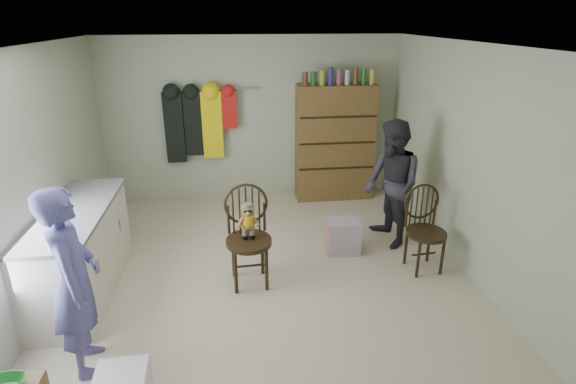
{
  "coord_description": "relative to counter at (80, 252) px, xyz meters",
  "views": [
    {
      "loc": [
        -0.32,
        -4.34,
        2.76
      ],
      "look_at": [
        0.25,
        0.2,
        0.95
      ],
      "focal_mm": 28.0,
      "sensor_mm": 36.0,
      "label": 1
    }
  ],
  "objects": [
    {
      "name": "ground_plane",
      "position": [
        1.95,
        0.0,
        -0.47
      ],
      "size": [
        5.0,
        5.0,
        0.0
      ],
      "primitive_type": "plane",
      "color": "beige",
      "rests_on": "ground"
    },
    {
      "name": "room_walls",
      "position": [
        1.95,
        0.53,
        1.11
      ],
      "size": [
        5.0,
        5.0,
        5.0
      ],
      "color": "#B1BA9B",
      "rests_on": "ground"
    },
    {
      "name": "counter",
      "position": [
        0.0,
        0.0,
        0.0
      ],
      "size": [
        0.64,
        1.86,
        0.94
      ],
      "color": "silver",
      "rests_on": "ground"
    },
    {
      "name": "chair_front",
      "position": [
        1.74,
        -0.02,
        0.15
      ],
      "size": [
        0.52,
        0.52,
        1.1
      ],
      "rotation": [
        0.0,
        0.0,
        0.06
      ],
      "color": "black",
      "rests_on": "ground"
    },
    {
      "name": "chair_far",
      "position": [
        3.74,
        0.03,
        0.06
      ],
      "size": [
        0.48,
        0.48,
        1.0
      ],
      "rotation": [
        0.0,
        0.0,
        0.09
      ],
      "color": "black",
      "rests_on": "ground"
    },
    {
      "name": "striped_bag",
      "position": [
        2.92,
        0.5,
        -0.26
      ],
      "size": [
        0.42,
        0.33,
        0.42
      ],
      "primitive_type": "cube",
      "rotation": [
        0.0,
        0.0,
        -0.05
      ],
      "color": "#E5727B",
      "rests_on": "ground"
    },
    {
      "name": "person_left",
      "position": [
        0.34,
        -1.14,
        0.33
      ],
      "size": [
        0.51,
        0.66,
        1.61
      ],
      "primitive_type": "imported",
      "rotation": [
        0.0,
        0.0,
        1.81
      ],
      "color": "#59559D",
      "rests_on": "ground"
    },
    {
      "name": "person_right",
      "position": [
        3.56,
        0.67,
        0.33
      ],
      "size": [
        0.72,
        0.86,
        1.6
      ],
      "primitive_type": "imported",
      "rotation": [
        0.0,
        0.0,
        -1.42
      ],
      "color": "#2D2B33",
      "rests_on": "ground"
    },
    {
      "name": "dresser",
      "position": [
        3.2,
        2.3,
        0.44
      ],
      "size": [
        1.2,
        0.39,
        2.06
      ],
      "color": "brown",
      "rests_on": "ground"
    },
    {
      "name": "coat_rack",
      "position": [
        1.12,
        2.38,
        0.78
      ],
      "size": [
        1.42,
        0.12,
        1.09
      ],
      "color": "#99999E",
      "rests_on": "ground"
    }
  ]
}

